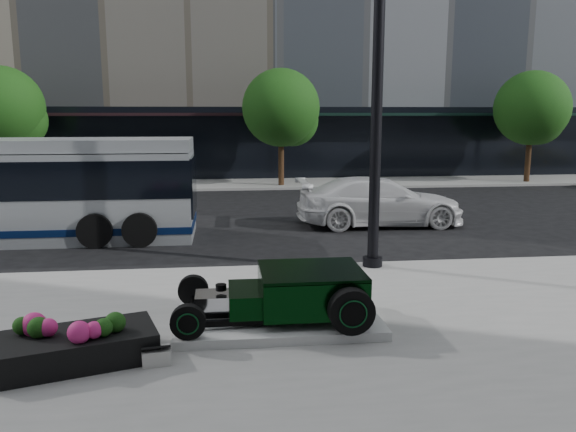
{
  "coord_description": "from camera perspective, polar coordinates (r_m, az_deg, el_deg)",
  "views": [
    {
      "loc": [
        -1.85,
        -14.77,
        3.64
      ],
      "look_at": [
        -0.33,
        -1.53,
        1.2
      ],
      "focal_mm": 35.0,
      "sensor_mm": 36.0,
      "label": 1
    }
  ],
  "objects": [
    {
      "name": "display_plinth",
      "position": [
        9.62,
        -0.97,
        -10.6
      ],
      "size": [
        3.4,
        1.8,
        0.15
      ],
      "primitive_type": "cube",
      "color": "silver",
      "rests_on": "sidewalk_near"
    },
    {
      "name": "ground",
      "position": [
        15.32,
        0.56,
        -3.37
      ],
      "size": [
        120.0,
        120.0,
        0.0
      ],
      "primitive_type": "plane",
      "color": "black",
      "rests_on": "ground"
    },
    {
      "name": "street_trees",
      "position": [
        28.0,
        -0.43,
        10.63
      ],
      "size": [
        29.8,
        3.8,
        5.7
      ],
      "color": "black",
      "rests_on": "sidewalk_far"
    },
    {
      "name": "info_plaque",
      "position": [
        8.45,
        -13.25,
        -13.58
      ],
      "size": [
        0.44,
        0.36,
        0.31
      ],
      "color": "silver",
      "rests_on": "sidewalk_near"
    },
    {
      "name": "lamppost",
      "position": [
        12.89,
        9.03,
        11.71
      ],
      "size": [
        0.46,
        0.46,
        8.33
      ],
      "color": "black",
      "rests_on": "sidewalk_near"
    },
    {
      "name": "sidewalk_far",
      "position": [
        29.05,
        -2.86,
        3.28
      ],
      "size": [
        70.0,
        4.0,
        0.12
      ],
      "primitive_type": "cube",
      "color": "gray",
      "rests_on": "ground"
    },
    {
      "name": "white_sedan",
      "position": [
        18.69,
        9.32,
        1.47
      ],
      "size": [
        5.48,
        2.29,
        1.58
      ],
      "primitive_type": "imported",
      "rotation": [
        0.0,
        0.0,
        1.56
      ],
      "color": "white",
      "rests_on": "ground"
    },
    {
      "name": "flower_planter",
      "position": [
        8.77,
        -20.63,
        -12.16
      ],
      "size": [
        2.39,
        1.67,
        0.7
      ],
      "color": "black",
      "rests_on": "sidewalk_near"
    },
    {
      "name": "hot_rod",
      "position": [
        9.49,
        1.04,
        -7.69
      ],
      "size": [
        3.22,
        2.0,
        0.81
      ],
      "color": "black",
      "rests_on": "display_plinth"
    }
  ]
}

